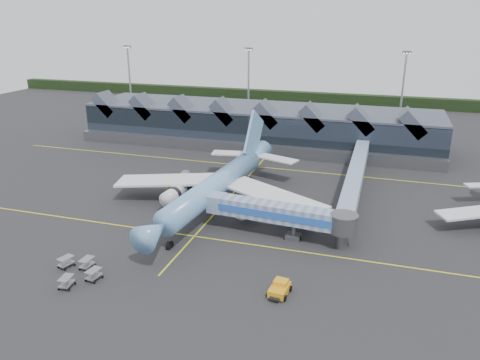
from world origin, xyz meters
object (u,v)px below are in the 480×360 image
(fuel_truck, at_px, (181,184))
(main_airliner, at_px, (219,184))
(pushback_tug, at_px, (280,289))
(jet_bridge, at_px, (288,215))

(fuel_truck, bearing_deg, main_airliner, -35.76)
(main_airliner, relative_size, fuel_truck, 4.67)
(pushback_tug, bearing_deg, fuel_truck, 138.28)
(fuel_truck, bearing_deg, pushback_tug, -57.76)
(fuel_truck, relative_size, pushback_tug, 2.52)
(jet_bridge, bearing_deg, fuel_truck, 156.37)
(main_airliner, distance_m, fuel_truck, 10.49)
(pushback_tug, bearing_deg, main_airliner, 130.55)
(jet_bridge, bearing_deg, pushback_tug, -76.30)
(jet_bridge, xyz_separation_m, fuel_truck, (-23.15, 12.76, -1.93))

